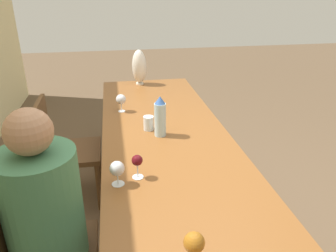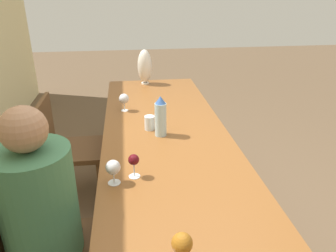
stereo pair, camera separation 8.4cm
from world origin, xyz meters
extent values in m
plane|color=brown|center=(0.00, 0.00, 0.00)|extent=(14.00, 14.00, 0.00)
cube|color=brown|center=(0.00, 0.00, 0.70)|extent=(3.03, 0.88, 0.04)
cylinder|color=brown|center=(1.41, -0.34, 0.34)|extent=(0.07, 0.07, 0.68)
cylinder|color=brown|center=(1.41, 0.34, 0.34)|extent=(0.07, 0.07, 0.68)
cylinder|color=#ADCCD6|center=(0.13, 0.04, 0.84)|extent=(0.08, 0.08, 0.23)
cone|color=#33599E|center=(0.13, 0.04, 0.98)|extent=(0.07, 0.07, 0.05)
cylinder|color=silver|center=(0.24, 0.11, 0.77)|extent=(0.07, 0.07, 0.10)
cylinder|color=silver|center=(1.38, 0.07, 0.73)|extent=(0.08, 0.08, 0.01)
ellipsoid|color=silver|center=(1.38, 0.07, 0.91)|extent=(0.15, 0.15, 0.34)
cylinder|color=silver|center=(0.63, 0.29, 0.73)|extent=(0.06, 0.06, 0.00)
cylinder|color=silver|center=(0.63, 0.29, 0.76)|extent=(0.01, 0.01, 0.07)
sphere|color=silver|center=(0.63, 0.29, 0.83)|extent=(0.08, 0.08, 0.08)
sphere|color=#995B19|center=(-1.00, 0.08, 0.82)|extent=(0.08, 0.08, 0.08)
cylinder|color=silver|center=(-0.42, 0.35, 0.73)|extent=(0.07, 0.07, 0.00)
cylinder|color=silver|center=(-0.42, 0.35, 0.76)|extent=(0.01, 0.01, 0.06)
sphere|color=silver|center=(-0.42, 0.35, 0.82)|extent=(0.08, 0.08, 0.08)
cylinder|color=silver|center=(-0.37, 0.24, 0.73)|extent=(0.06, 0.06, 0.00)
cylinder|color=silver|center=(-0.37, 0.24, 0.77)|extent=(0.01, 0.01, 0.08)
sphere|color=#510C14|center=(-0.37, 0.24, 0.83)|extent=(0.06, 0.06, 0.06)
cube|color=brown|center=(-0.59, 0.70, 0.44)|extent=(0.44, 0.44, 0.04)
cube|color=brown|center=(0.51, 0.70, 0.44)|extent=(0.44, 0.44, 0.04)
cube|color=brown|center=(0.51, 0.90, 0.67)|extent=(0.40, 0.03, 0.42)
cylinder|color=brown|center=(0.32, 0.51, 0.21)|extent=(0.04, 0.04, 0.42)
cylinder|color=brown|center=(0.70, 0.51, 0.21)|extent=(0.04, 0.04, 0.42)
cylinder|color=brown|center=(0.32, 0.89, 0.21)|extent=(0.04, 0.04, 0.42)
cylinder|color=brown|center=(0.70, 0.89, 0.21)|extent=(0.04, 0.04, 0.42)
cylinder|color=#3D704C|center=(-0.59, 0.70, 0.75)|extent=(0.36, 0.36, 0.57)
sphere|color=#9E7051|center=(-0.59, 0.70, 1.13)|extent=(0.21, 0.21, 0.21)
camera|label=1|loc=(-1.90, 0.34, 1.71)|focal=35.00mm
camera|label=2|loc=(-1.92, 0.26, 1.71)|focal=35.00mm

